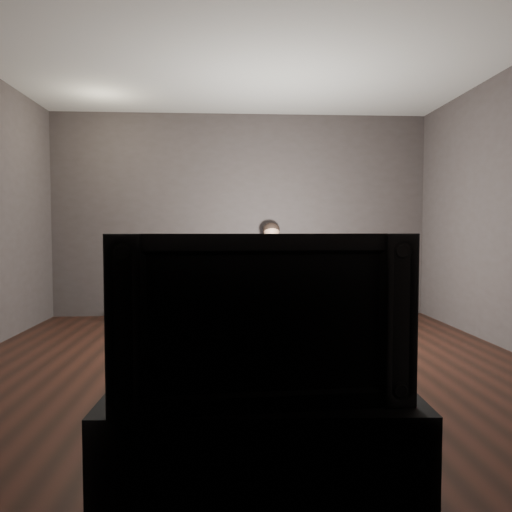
{
  "coord_description": "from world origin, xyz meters",
  "views": [
    {
      "loc": [
        -0.18,
        -4.23,
        1.15
      ],
      "look_at": [
        0.15,
        1.55,
        0.85
      ],
      "focal_mm": 35.0,
      "sensor_mm": 36.0,
      "label": 1
    }
  ],
  "objects": [
    {
      "name": "nunchuk_white",
      "position": [
        0.3,
        1.52,
        0.88
      ],
      "size": [
        0.06,
        0.09,
        0.15
      ],
      "color": "silver",
      "rests_on": "child"
    },
    {
      "name": "ceiling",
      "position": [
        0.0,
        0.0,
        2.7
      ],
      "size": [
        5.0,
        5.0,
        0.02
      ],
      "primitive_type": "cube",
      "color": "silver",
      "rests_on": "back_wall"
    },
    {
      "name": "media_console",
      "position": [
        -0.05,
        -2.27,
        0.23
      ],
      "size": [
        1.32,
        0.42,
        0.47
      ],
      "primitive_type": "cube",
      "rotation": [
        0.0,
        0.0,
        -0.04
      ],
      "color": "black",
      "rests_on": "floor"
    },
    {
      "name": "wii_console",
      "position": [
        0.47,
        -2.27,
        0.57
      ],
      "size": [
        0.09,
        0.17,
        0.21
      ],
      "primitive_type": "cube",
      "rotation": [
        0.0,
        0.0,
        -0.28
      ],
      "color": "silver",
      "rests_on": "media_console"
    },
    {
      "name": "front_wall",
      "position": [
        0.0,
        -2.5,
        1.35
      ],
      "size": [
        5.0,
        0.04,
        2.7
      ],
      "primitive_type": "cube",
      "color": "#3B3432",
      "rests_on": "ground"
    },
    {
      "name": "floor",
      "position": [
        0.0,
        0.0,
        0.0
      ],
      "size": [
        5.0,
        5.0,
        0.0
      ],
      "primitive_type": "plane",
      "color": "black",
      "rests_on": "ground"
    },
    {
      "name": "tv",
      "position": [
        -0.05,
        -2.27,
        0.8
      ],
      "size": [
        1.17,
        0.23,
        0.67
      ],
      "primitive_type": "imported",
      "rotation": [
        0.0,
        0.0,
        0.07
      ],
      "color": "black",
      "rests_on": "media_console"
    },
    {
      "name": "child",
      "position": [
        0.38,
        1.99,
        0.7
      ],
      "size": [
        0.5,
        0.62,
        1.24
      ],
      "color": "black",
      "rests_on": "sofa"
    },
    {
      "name": "coffee_table",
      "position": [
        -0.1,
        0.91,
        0.31
      ],
      "size": [
        1.06,
        0.66,
        0.36
      ],
      "color": "black",
      "rests_on": "floor"
    },
    {
      "name": "wii_remote_red",
      "position": [
        0.48,
        1.52,
        0.93
      ],
      "size": [
        0.05,
        0.08,
        0.2
      ],
      "color": "red",
      "rests_on": "child"
    },
    {
      "name": "sofa",
      "position": [
        0.16,
        2.03,
        0.24
      ],
      "size": [
        1.94,
        0.84,
        0.75
      ],
      "color": "black",
      "rests_on": "floor"
    },
    {
      "name": "back_wall",
      "position": [
        0.0,
        2.5,
        1.35
      ],
      "size": [
        5.0,
        0.04,
        2.7
      ],
      "primitive_type": "cube",
      "color": "#3B3432",
      "rests_on": "ground"
    },
    {
      "name": "wii_remote_black",
      "position": [
        -0.71,
        1.96,
        0.54
      ],
      "size": [
        0.07,
        0.14,
        0.03
      ],
      "color": "black",
      "rests_on": "sofa"
    }
  ]
}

